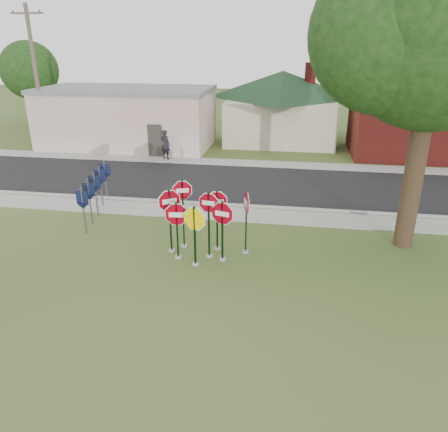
% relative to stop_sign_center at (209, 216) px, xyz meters
% --- Properties ---
extents(ground, '(120.00, 120.00, 0.00)m').
position_rel_stop_sign_center_xyz_m(ground, '(-0.35, -1.27, -1.59)').
color(ground, '#324D1C').
rests_on(ground, ground).
extents(sidewalk_near, '(60.00, 1.60, 0.06)m').
position_rel_stop_sign_center_xyz_m(sidewalk_near, '(-0.35, 4.23, -1.56)').
color(sidewalk_near, gray).
rests_on(sidewalk_near, ground).
extents(road, '(60.00, 7.00, 0.04)m').
position_rel_stop_sign_center_xyz_m(road, '(-0.35, 8.73, -1.57)').
color(road, black).
rests_on(road, ground).
extents(sidewalk_far, '(60.00, 1.60, 0.06)m').
position_rel_stop_sign_center_xyz_m(sidewalk_far, '(-0.35, 13.03, -1.56)').
color(sidewalk_far, gray).
rests_on(sidewalk_far, ground).
extents(curb, '(60.00, 0.20, 0.14)m').
position_rel_stop_sign_center_xyz_m(curb, '(-0.35, 5.23, -1.52)').
color(curb, gray).
rests_on(curb, ground).
extents(stop_sign_center, '(0.99, 0.24, 2.59)m').
position_rel_stop_sign_center_xyz_m(stop_sign_center, '(0.00, 0.00, 0.00)').
color(stop_sign_center, '#9B9790').
rests_on(stop_sign_center, ground).
extents(stop_sign_yellow, '(1.11, 0.32, 2.31)m').
position_rel_stop_sign_center_xyz_m(stop_sign_yellow, '(-0.36, -0.68, -0.19)').
color(stop_sign_yellow, '#9B9790').
rests_on(stop_sign_yellow, ground).
extents(stop_sign_left, '(1.14, 0.24, 2.27)m').
position_rel_stop_sign_center_xyz_m(stop_sign_left, '(-1.09, -0.26, -0.21)').
color(stop_sign_left, '#9B9790').
rests_on(stop_sign_left, ground).
extents(stop_sign_right, '(1.10, 0.33, 2.36)m').
position_rel_stop_sign_center_xyz_m(stop_sign_right, '(0.51, -0.16, -0.14)').
color(stop_sign_right, '#9B9790').
rests_on(stop_sign_right, ground).
extents(stop_sign_back_right, '(1.04, 0.24, 2.46)m').
position_rel_stop_sign_center_xyz_m(stop_sign_back_right, '(0.18, 0.65, -0.08)').
color(stop_sign_back_right, '#9B9790').
rests_on(stop_sign_back_right, ground).
extents(stop_sign_back_left, '(0.96, 0.29, 2.76)m').
position_rel_stop_sign_center_xyz_m(stop_sign_back_left, '(-1.11, 0.69, 0.12)').
color(stop_sign_back_left, '#9B9790').
rests_on(stop_sign_back_left, ground).
extents(stop_sign_far_right, '(0.35, 1.10, 2.56)m').
position_rel_stop_sign_center_xyz_m(stop_sign_far_right, '(1.26, 0.56, 0.01)').
color(stop_sign_far_right, '#9B9790').
rests_on(stop_sign_far_right, ground).
extents(stop_sign_far_left, '(0.95, 0.66, 2.57)m').
position_rel_stop_sign_center_xyz_m(stop_sign_far_left, '(-1.47, 0.21, 0.02)').
color(stop_sign_far_left, '#9B9790').
rests_on(stop_sign_far_left, ground).
extents(route_sign_row, '(1.43, 4.63, 2.00)m').
position_rel_stop_sign_center_xyz_m(route_sign_row, '(-5.75, 3.23, -0.37)').
color(route_sign_row, '#59595E').
rests_on(route_sign_row, ground).
extents(building_stucco, '(12.20, 6.20, 4.20)m').
position_rel_stop_sign_center_xyz_m(building_stucco, '(-9.35, 16.72, 0.56)').
color(building_stucco, silver).
rests_on(building_stucco, ground).
extents(building_house, '(11.60, 11.60, 6.20)m').
position_rel_stop_sign_center_xyz_m(building_house, '(1.65, 20.73, 2.06)').
color(building_house, beige).
rests_on(building_house, ground).
extents(building_brick, '(10.20, 6.20, 4.75)m').
position_rel_stop_sign_center_xyz_m(building_brick, '(11.65, 17.22, 0.81)').
color(building_brick, maroon).
rests_on(building_brick, ground).
extents(oak_tree, '(10.39, 9.79, 11.18)m').
position_rel_stop_sign_center_xyz_m(oak_tree, '(7.15, 2.23, 6.18)').
color(oak_tree, black).
rests_on(oak_tree, ground).
extents(utility_pole_near, '(2.20, 0.26, 9.50)m').
position_rel_stop_sign_center_xyz_m(utility_pole_near, '(-14.35, 13.93, 3.38)').
color(utility_pole_near, '#4D4133').
rests_on(utility_pole_near, ground).
extents(bg_tree_left, '(4.90, 4.90, 7.35)m').
position_rel_stop_sign_center_xyz_m(bg_tree_left, '(-20.35, 22.73, 3.29)').
color(bg_tree_left, black).
rests_on(bg_tree_left, ground).
extents(pedestrian, '(0.81, 0.68, 1.90)m').
position_rel_stop_sign_center_xyz_m(pedestrian, '(-5.49, 13.18, -0.58)').
color(pedestrian, black).
rests_on(pedestrian, sidewalk_far).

